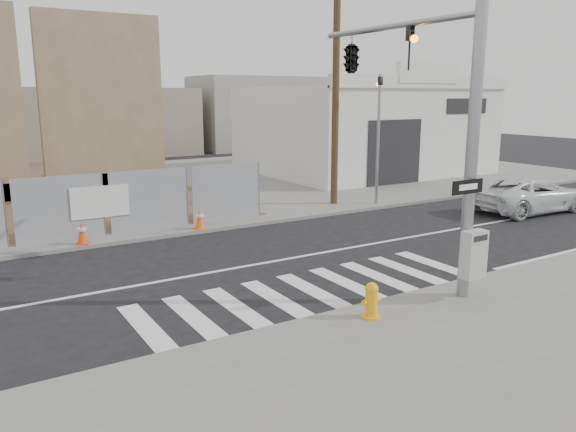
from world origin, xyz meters
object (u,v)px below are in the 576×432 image
suv (530,194)px  traffic_cone_c (82,233)px  auto_shop (362,129)px  fire_hydrant (371,300)px  signal_pole (387,84)px  traffic_cone_d (200,219)px

suv → traffic_cone_c: 16.57m
auto_shop → fire_hydrant: size_ratio=16.42×
signal_pole → fire_hydrant: bearing=-133.8°
suv → traffic_cone_d: bearing=77.5°
fire_hydrant → traffic_cone_c: (-3.70, 8.93, -0.02)m
signal_pole → traffic_cone_d: size_ratio=10.06×
traffic_cone_c → traffic_cone_d: (3.78, -0.01, -0.00)m
auto_shop → traffic_cone_d: auto_shop is taller
signal_pole → fire_hydrant: (-2.55, -2.66, -4.30)m
suv → traffic_cone_d: 12.91m
fire_hydrant → traffic_cone_c: bearing=101.6°
auto_shop → suv: 12.63m
suv → traffic_cone_d: suv is taller
signal_pole → auto_shop: size_ratio=0.58×
suv → traffic_cone_c: size_ratio=7.03×
signal_pole → fire_hydrant: 5.66m
signal_pole → suv: (9.90, 2.62, -4.09)m
signal_pole → suv: bearing=14.8°
auto_shop → traffic_cone_d: (-13.98, -8.75, -2.08)m
auto_shop → traffic_cone_c: 19.90m
traffic_cone_c → traffic_cone_d: traffic_cone_c is taller
traffic_cone_d → suv: bearing=-16.4°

